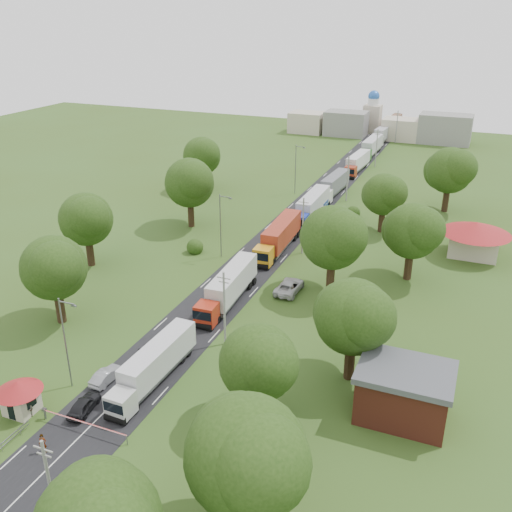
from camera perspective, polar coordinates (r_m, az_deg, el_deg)
The scene contains 45 objects.
ground at distance 73.12m, azimuth -4.67°, elevation -5.13°, with size 260.00×260.00×0.00m, color #364D19.
road at distance 89.55m, azimuth 1.06°, elevation 0.57°, with size 8.00×200.00×0.04m, color black.
boom_barrier at distance 56.14m, azimuth -17.93°, elevation -15.30°, with size 9.22×0.35×1.18m.
guard_booth at distance 58.85m, azimuth -22.59°, elevation -12.52°, with size 4.40×4.40×3.45m.
info_sign at distance 100.32m, azimuth 6.99°, elevation 4.82°, with size 0.12×3.10×4.10m.
pole_0 at distance 44.62m, azimuth -19.83°, elevation -21.16°, with size 1.60×0.24×9.00m.
pole_1 at distance 63.22m, azimuth -3.18°, elevation -5.17°, with size 1.60×0.24×9.00m.
pole_2 at distance 87.01m, azimuth 4.71°, elevation 3.11°, with size 1.60×0.24×9.00m.
pole_3 at distance 112.75m, azimuth 9.14°, elevation 7.71°, with size 1.60×0.24×9.00m.
pole_4 at distance 139.36m, azimuth 11.95°, elevation 10.56°, with size 1.60×0.24×9.00m.
pole_5 at distance 166.43m, azimuth 13.89°, elevation 12.48°, with size 1.60×0.24×9.00m.
lamp_0 at distance 58.83m, azimuth -18.47°, elevation -7.90°, with size 2.03×0.22×10.00m.
lamp_1 at distance 85.22m, azimuth -3.49°, elevation 3.32°, with size 2.03×0.22×10.00m.
lamp_2 at distance 116.25m, azimuth 4.04°, elevation 8.88°, with size 2.03×0.22×10.00m.
tree_1 at distance 40.14m, azimuth -0.91°, elevation -19.18°, with size 9.60×9.60×12.05m.
tree_2 at distance 50.80m, azimuth 0.28°, elevation -10.52°, with size 8.00×8.00×10.10m.
tree_3 at distance 57.21m, azimuth 9.70°, elevation -5.91°, with size 8.80×8.80×11.07m.
tree_4 at distance 74.25m, azimuth 7.71°, elevation 1.89°, with size 9.60×9.60×12.05m.
tree_5 at distance 80.38m, azimuth 15.39°, elevation 2.48°, with size 8.80×8.80×11.07m.
tree_6 at distance 97.41m, azimuth 12.69°, elevation 6.06°, with size 8.00×8.00×10.10m.
tree_7 at distance 110.56m, azimuth 18.82°, elevation 8.14°, with size 9.60×9.60×12.05m.
tree_10 at distance 70.61m, azimuth -19.48°, elevation -1.05°, with size 8.80×8.80×11.07m.
tree_11 at distance 85.41m, azimuth -16.59°, elevation 3.59°, with size 8.80×8.80×11.07m.
tree_12 at distance 97.76m, azimuth -6.63°, elevation 7.32°, with size 9.60×9.60×12.05m.
tree_13 at distance 118.59m, azimuth -5.41°, elevation 9.97°, with size 8.80×8.80×11.07m.
house_brick at distance 55.49m, azimuth 14.55°, elevation -13.07°, with size 8.60×6.60×5.20m.
house_cream at distance 92.36m, azimuth 21.09°, elevation 2.09°, with size 10.08×10.08×5.80m.
distant_town at distance 172.26m, azimuth 12.52°, elevation 12.56°, with size 52.00×8.00×8.00m.
church at distance 180.50m, azimuth 11.56°, elevation 13.75°, with size 5.00×5.00×12.30m.
truck_0 at distance 59.39m, azimuth -10.17°, elevation -10.66°, with size 2.65×13.76×3.81m.
truck_1 at distance 73.19m, azimuth -2.71°, elevation -3.10°, with size 3.19×15.02×4.15m.
truck_2 at distance 88.89m, azimuth 2.35°, elevation 1.98°, with size 3.21×15.73×4.35m.
truck_3 at distance 102.71m, azimuth 5.56°, elevation 4.93°, with size 2.79×15.71×4.36m.
truck_4 at distance 117.02m, azimuth 7.79°, elevation 7.06°, with size 3.10×14.25×3.94m.
truck_5 at distance 135.01m, azimuth 10.07°, elevation 9.16°, with size 3.16×14.24×3.93m.
truck_6 at distance 151.04m, azimuth 11.45°, elevation 10.66°, with size 2.97×15.40×4.26m.
truck_7 at distance 167.53m, azimuth 12.57°, elevation 11.80°, with size 3.26×15.07×4.16m.
truck_8 at distance 183.87m, azimuth 13.51°, elevation 12.75°, with size 3.32×15.24×4.21m.
car_lane_front at distance 57.83m, azimuth -16.83°, elevation -14.08°, with size 1.67×4.15×1.42m, color black.
car_lane_mid at distance 61.18m, azimuth -14.71°, elevation -11.51°, with size 1.44×4.13×1.36m, color gray.
car_lane_rear at distance 64.91m, azimuth -9.96°, elevation -8.79°, with size 1.93×4.75×1.38m, color black.
car_verge_near at distance 76.36m, azimuth 3.35°, elevation -3.06°, with size 2.76×5.99×1.67m, color #BDBDBD.
car_verge_far at distance 94.46m, azimuth 7.47°, elevation 2.16°, with size 1.92×4.77×1.63m, color #505357.
pedestrian_near at distance 54.36m, azimuth -20.55°, elevation -17.18°, with size 0.67×0.44×1.84m, color gray.
pedestrian_booth at distance 58.76m, azimuth -21.76°, elevation -14.04°, with size 0.81×0.63×1.66m, color gray.
Camera 1 is at (29.70, -56.81, 35.17)m, focal length 40.00 mm.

